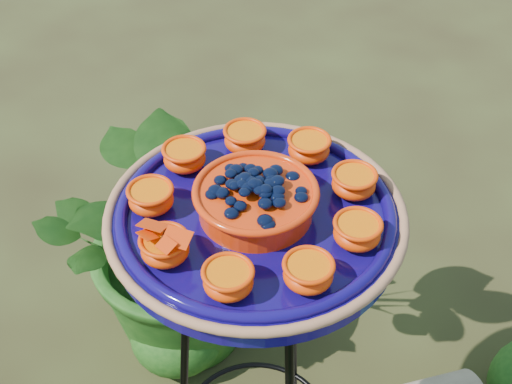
{
  "coord_description": "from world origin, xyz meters",
  "views": [
    {
      "loc": [
        0.46,
        -0.59,
        1.76
      ],
      "look_at": [
        -0.02,
        0.13,
        0.99
      ],
      "focal_mm": 50.0,
      "sensor_mm": 36.0,
      "label": 1
    }
  ],
  "objects": [
    {
      "name": "tripod_stand",
      "position": [
        -0.01,
        0.11,
        0.56
      ],
      "size": [
        0.35,
        0.37,
        0.93
      ],
      "rotation": [
        0.0,
        0.0,
        0.01
      ],
      "color": "black",
      "rests_on": "ground"
    },
    {
      "name": "feeder_dish",
      "position": [
        -0.01,
        0.11,
        0.97
      ],
      "size": [
        0.49,
        0.49,
        0.11
      ],
      "rotation": [
        0.0,
        0.0,
        0.01
      ],
      "color": "#0F0753",
      "rests_on": "tripod_stand"
    },
    {
      "name": "shrub_back_left",
      "position": [
        -0.46,
        0.45,
        0.41
      ],
      "size": [
        0.98,
        0.98,
        0.83
      ],
      "primitive_type": "imported",
      "rotation": [
        0.0,
        0.0,
        0.84
      ],
      "color": "#164512",
      "rests_on": "ground"
    }
  ]
}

